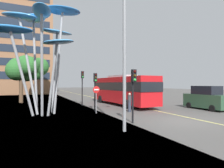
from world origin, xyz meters
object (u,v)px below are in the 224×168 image
street_lamp (129,27)px  car_parked_mid (206,98)px  red_bus (122,89)px  leaf_sculpture (41,29)px  traffic_light_island_mid (82,81)px  traffic_light_kerb_far (95,84)px  pedestrian (130,102)px  no_entry_sign (96,95)px  traffic_light_kerb_near (133,84)px

street_lamp → car_parked_mid: bearing=21.9°
red_bus → leaf_sculpture: 11.18m
traffic_light_island_mid → leaf_sculpture: bearing=-134.5°
car_parked_mid → street_lamp: street_lamp is taller
traffic_light_kerb_far → car_parked_mid: 11.06m
traffic_light_island_mid → pedestrian: (2.64, -6.46, -2.01)m
leaf_sculpture → red_bus: bearing=21.7°
leaf_sculpture → no_entry_sign: bearing=-16.3°
car_parked_mid → pedestrian: (-7.79, 1.53, -0.22)m
traffic_light_kerb_near → street_lamp: street_lamp is taller
traffic_light_kerb_far → no_entry_sign: traffic_light_kerb_far is taller
no_entry_sign → traffic_light_kerb_near: bearing=-79.8°
leaf_sculpture → no_entry_sign: size_ratio=3.92×
street_lamp → no_entry_sign: bearing=87.4°
pedestrian → traffic_light_island_mid: bearing=112.2°
leaf_sculpture → traffic_light_kerb_far: (4.64, -0.14, -4.46)m
no_entry_sign → traffic_light_island_mid: bearing=86.3°
red_bus → traffic_light_island_mid: bearing=165.7°
traffic_light_kerb_near → no_entry_sign: size_ratio=1.48×
leaf_sculpture → street_lamp: size_ratio=1.02×
traffic_light_island_mid → no_entry_sign: (-0.40, -6.12, -1.31)m
traffic_light_kerb_far → traffic_light_kerb_near: bearing=-84.4°
traffic_light_kerb_near → traffic_light_kerb_far: 5.95m
no_entry_sign → traffic_light_kerb_far: bearing=76.0°
traffic_light_kerb_near → traffic_light_kerb_far: size_ratio=0.98×
traffic_light_kerb_near → car_parked_mid: traffic_light_kerb_near is taller
traffic_light_kerb_near → pedestrian: bearing=64.0°
traffic_light_island_mid → street_lamp: bearing=-93.1°
pedestrian → no_entry_sign: size_ratio=0.73×
no_entry_sign → leaf_sculpture: bearing=163.7°
traffic_light_kerb_far → traffic_light_island_mid: size_ratio=0.88×
red_bus → traffic_light_kerb_near: bearing=-112.5°
leaf_sculpture → no_entry_sign: (4.35, -1.27, -5.43)m
traffic_light_kerb_near → traffic_light_island_mid: bearing=92.4°
leaf_sculpture → traffic_light_kerb_near: size_ratio=2.66×
traffic_light_kerb_near → pedestrian: traffic_light_kerb_near is taller
leaf_sculpture → traffic_light_kerb_near: bearing=-49.3°
pedestrian → no_entry_sign: no_entry_sign is taller
leaf_sculpture → street_lamp: bearing=-61.9°
traffic_light_island_mid → car_parked_mid: bearing=-37.4°
pedestrian → red_bus: bearing=70.6°
traffic_light_kerb_near → traffic_light_island_mid: traffic_light_island_mid is taller
red_bus → no_entry_sign: 6.99m
traffic_light_kerb_near → street_lamp: 3.63m
street_lamp → pedestrian: (3.32, 6.00, -4.70)m
traffic_light_kerb_far → red_bus: bearing=39.7°
traffic_light_island_mid → pedestrian: 7.26m
traffic_light_kerb_near → car_parked_mid: 10.48m
traffic_light_kerb_far → pedestrian: size_ratio=2.04×
red_bus → pedestrian: size_ratio=6.79×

